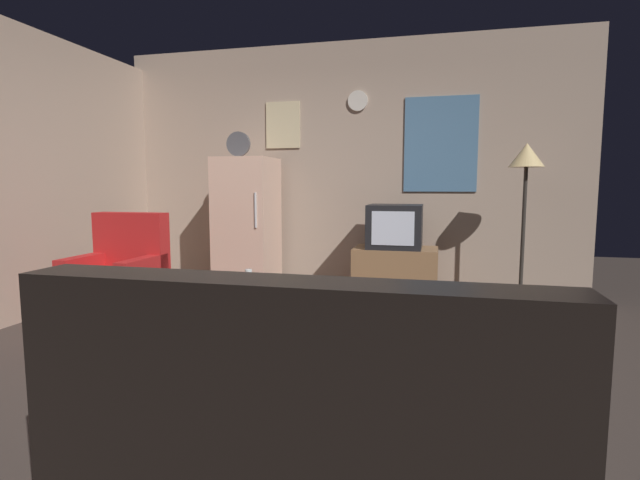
# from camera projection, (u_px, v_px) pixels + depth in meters

# --- Properties ---
(ground_plane) EXTENTS (12.00, 12.00, 0.00)m
(ground_plane) POSITION_uv_depth(u_px,v_px,m) (274.00, 365.00, 3.23)
(ground_plane) COLOR #3D332D
(wall_with_art) EXTENTS (5.20, 0.12, 2.77)m
(wall_with_art) POSITION_uv_depth(u_px,v_px,m) (345.00, 169.00, 5.43)
(wall_with_art) COLOR tan
(wall_with_art) RESTS_ON ground_plane
(fridge) EXTENTS (0.60, 0.62, 1.77)m
(fridge) POSITION_uv_depth(u_px,v_px,m) (247.00, 226.00, 5.28)
(fridge) COLOR beige
(fridge) RESTS_ON ground_plane
(tv_stand) EXTENTS (0.84, 0.53, 0.57)m
(tv_stand) POSITION_uv_depth(u_px,v_px,m) (395.00, 275.00, 4.93)
(tv_stand) COLOR #8E6642
(tv_stand) RESTS_ON ground_plane
(crt_tv) EXTENTS (0.54, 0.51, 0.44)m
(crt_tv) POSITION_uv_depth(u_px,v_px,m) (395.00, 226.00, 4.88)
(crt_tv) COLOR black
(crt_tv) RESTS_ON tv_stand
(standing_lamp) EXTENTS (0.32, 0.32, 1.59)m
(standing_lamp) POSITION_uv_depth(u_px,v_px,m) (526.00, 168.00, 4.45)
(standing_lamp) COLOR #332D28
(standing_lamp) RESTS_ON ground_plane
(coffee_table) EXTENTS (0.72, 0.72, 0.42)m
(coffee_table) POSITION_uv_depth(u_px,v_px,m) (243.00, 323.00, 3.48)
(coffee_table) COLOR #8E6642
(coffee_table) RESTS_ON ground_plane
(wine_glass) EXTENTS (0.05, 0.05, 0.15)m
(wine_glass) POSITION_uv_depth(u_px,v_px,m) (249.00, 279.00, 3.63)
(wine_glass) COLOR silver
(wine_glass) RESTS_ON coffee_table
(mug_ceramic_white) EXTENTS (0.08, 0.08, 0.09)m
(mug_ceramic_white) POSITION_uv_depth(u_px,v_px,m) (242.00, 286.00, 3.53)
(mug_ceramic_white) COLOR silver
(mug_ceramic_white) RESTS_ON coffee_table
(mug_ceramic_tan) EXTENTS (0.08, 0.08, 0.09)m
(mug_ceramic_tan) POSITION_uv_depth(u_px,v_px,m) (229.00, 293.00, 3.31)
(mug_ceramic_tan) COLOR tan
(mug_ceramic_tan) RESTS_ON coffee_table
(remote_control) EXTENTS (0.16, 0.09, 0.02)m
(remote_control) POSITION_uv_depth(u_px,v_px,m) (251.00, 298.00, 3.28)
(remote_control) COLOR black
(remote_control) RESTS_ON coffee_table
(armchair) EXTENTS (0.68, 0.68, 0.96)m
(armchair) POSITION_uv_depth(u_px,v_px,m) (119.00, 286.00, 4.16)
(armchair) COLOR red
(armchair) RESTS_ON ground_plane
(couch) EXTENTS (1.70, 0.80, 0.92)m
(couch) POSITION_uv_depth(u_px,v_px,m) (305.00, 436.00, 1.70)
(couch) COLOR black
(couch) RESTS_ON ground_plane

